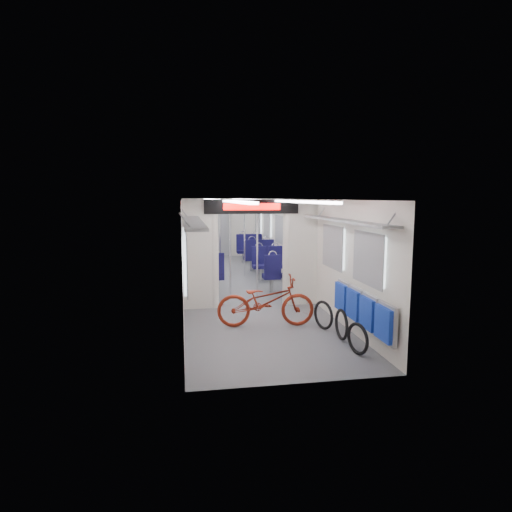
# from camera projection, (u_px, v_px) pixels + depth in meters

# --- Properties ---
(carriage) EXTENTS (12.00, 12.02, 2.31)m
(carriage) POSITION_uv_depth(u_px,v_px,m) (240.00, 231.00, 10.82)
(carriage) COLOR #515456
(carriage) RESTS_ON ground
(bicycle) EXTENTS (1.82, 0.78, 0.93)m
(bicycle) POSITION_uv_depth(u_px,v_px,m) (266.00, 301.00, 7.78)
(bicycle) COLOR maroon
(bicycle) RESTS_ON ground
(flip_bench) EXTENTS (0.12, 2.15, 0.57)m
(flip_bench) POSITION_uv_depth(u_px,v_px,m) (362.00, 309.00, 6.82)
(flip_bench) COLOR gray
(flip_bench) RESTS_ON carriage
(bike_hoop_a) EXTENTS (0.17, 0.49, 0.49)m
(bike_hoop_a) POSITION_uv_depth(u_px,v_px,m) (358.00, 340.00, 6.40)
(bike_hoop_a) COLOR black
(bike_hoop_a) RESTS_ON ground
(bike_hoop_b) EXTENTS (0.05, 0.52, 0.52)m
(bike_hoop_b) POSITION_uv_depth(u_px,v_px,m) (341.00, 326.00, 7.06)
(bike_hoop_b) COLOR black
(bike_hoop_b) RESTS_ON ground
(bike_hoop_c) EXTENTS (0.22, 0.51, 0.52)m
(bike_hoop_c) POSITION_uv_depth(u_px,v_px,m) (323.00, 316.00, 7.63)
(bike_hoop_c) COLOR black
(bike_hoop_c) RESTS_ON ground
(seat_bay_near_left) EXTENTS (0.93, 2.18, 1.13)m
(seat_bay_near_left) POSITION_uv_depth(u_px,v_px,m) (203.00, 265.00, 11.30)
(seat_bay_near_left) COLOR #100D39
(seat_bay_near_left) RESTS_ON ground
(seat_bay_near_right) EXTENTS (0.89, 1.96, 1.06)m
(seat_bay_near_right) POSITION_uv_depth(u_px,v_px,m) (274.00, 266.00, 11.37)
(seat_bay_near_right) COLOR #100D39
(seat_bay_near_right) RESTS_ON ground
(seat_bay_far_left) EXTENTS (0.92, 2.11, 1.11)m
(seat_bay_far_left) POSITION_uv_depth(u_px,v_px,m) (198.00, 251.00, 14.50)
(seat_bay_far_left) COLOR #100D39
(seat_bay_far_left) RESTS_ON ground
(seat_bay_far_right) EXTENTS (0.94, 2.19, 1.14)m
(seat_bay_far_right) POSITION_uv_depth(u_px,v_px,m) (254.00, 250.00, 14.57)
(seat_bay_far_right) COLOR #100D39
(seat_bay_far_right) RESTS_ON ground
(stanchion_near_left) EXTENTS (0.04, 0.04, 2.30)m
(stanchion_near_left) POSITION_uv_depth(u_px,v_px,m) (230.00, 249.00, 9.94)
(stanchion_near_left) COLOR silver
(stanchion_near_left) RESTS_ON ground
(stanchion_near_right) EXTENTS (0.04, 0.04, 2.30)m
(stanchion_near_right) POSITION_uv_depth(u_px,v_px,m) (257.00, 250.00, 9.79)
(stanchion_near_right) COLOR silver
(stanchion_near_right) RESTS_ON ground
(stanchion_far_left) EXTENTS (0.04, 0.04, 2.30)m
(stanchion_far_left) POSITION_uv_depth(u_px,v_px,m) (220.00, 237.00, 12.85)
(stanchion_far_left) COLOR silver
(stanchion_far_left) RESTS_ON ground
(stanchion_far_right) EXTENTS (0.04, 0.04, 2.30)m
(stanchion_far_right) POSITION_uv_depth(u_px,v_px,m) (244.00, 238.00, 12.71)
(stanchion_far_right) COLOR silver
(stanchion_far_right) RESTS_ON ground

